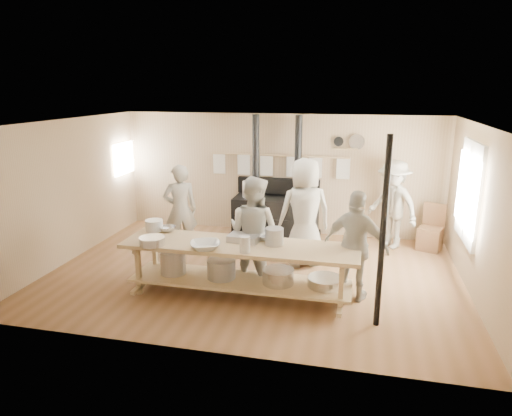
# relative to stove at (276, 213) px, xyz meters

# --- Properties ---
(ground) EXTENTS (7.00, 7.00, 0.00)m
(ground) POSITION_rel_stove_xyz_m (0.01, -2.12, -0.52)
(ground) COLOR brown
(ground) RESTS_ON ground
(room_shell) EXTENTS (7.00, 7.00, 7.00)m
(room_shell) POSITION_rel_stove_xyz_m (0.01, -2.12, 1.10)
(room_shell) COLOR tan
(room_shell) RESTS_ON ground
(window_right) EXTENTS (0.09, 1.50, 1.65)m
(window_right) POSITION_rel_stove_xyz_m (3.48, -1.52, 0.98)
(window_right) COLOR beige
(window_right) RESTS_ON ground
(left_opening) EXTENTS (0.00, 0.90, 0.90)m
(left_opening) POSITION_rel_stove_xyz_m (-3.44, -0.12, 1.08)
(left_opening) COLOR white
(left_opening) RESTS_ON ground
(stove) EXTENTS (1.90, 0.75, 2.60)m
(stove) POSITION_rel_stove_xyz_m (0.00, 0.00, 0.00)
(stove) COLOR black
(stove) RESTS_ON ground
(towel_rail) EXTENTS (3.00, 0.04, 0.47)m
(towel_rail) POSITION_rel_stove_xyz_m (0.01, 0.28, 1.04)
(towel_rail) COLOR tan
(towel_rail) RESTS_ON ground
(back_wall_shelf) EXTENTS (0.63, 0.14, 0.32)m
(back_wall_shelf) POSITION_rel_stove_xyz_m (1.47, 0.32, 1.48)
(back_wall_shelf) COLOR tan
(back_wall_shelf) RESTS_ON ground
(prep_table) EXTENTS (3.60, 0.90, 0.85)m
(prep_table) POSITION_rel_stove_xyz_m (-0.00, -3.02, -0.00)
(prep_table) COLOR tan
(prep_table) RESTS_ON ground
(support_post) EXTENTS (0.08, 0.08, 2.60)m
(support_post) POSITION_rel_stove_xyz_m (2.06, -3.47, 0.78)
(support_post) COLOR black
(support_post) RESTS_ON ground
(cook_far_left) EXTENTS (0.77, 0.68, 1.76)m
(cook_far_left) POSITION_rel_stove_xyz_m (-1.57, -1.48, 0.36)
(cook_far_left) COLOR #ACA998
(cook_far_left) RESTS_ON ground
(cook_left) EXTENTS (1.05, 0.93, 1.81)m
(cook_left) POSITION_rel_stove_xyz_m (0.11, -2.54, 0.38)
(cook_left) COLOR #ACA998
(cook_left) RESTS_ON ground
(cook_center) EXTENTS (1.13, 0.97, 1.97)m
(cook_center) POSITION_rel_stove_xyz_m (0.81, -1.53, 0.46)
(cook_center) COLOR #ACA998
(cook_center) RESTS_ON ground
(cook_right) EXTENTS (1.08, 0.72, 1.70)m
(cook_right) POSITION_rel_stove_xyz_m (1.73, -2.73, 0.33)
(cook_right) COLOR #ACA998
(cook_right) RESTS_ON ground
(cook_by_window) EXTENTS (1.30, 1.26, 1.78)m
(cook_by_window) POSITION_rel_stove_xyz_m (2.40, -0.17, 0.37)
(cook_by_window) COLOR #ACA998
(cook_by_window) RESTS_ON ground
(chair) EXTENTS (0.55, 0.55, 0.92)m
(chair) POSITION_rel_stove_xyz_m (3.16, -0.15, -0.25)
(chair) COLOR brown
(chair) RESTS_ON ground
(bowl_white_a) EXTENTS (0.57, 0.57, 0.11)m
(bowl_white_a) POSITION_rel_stove_xyz_m (-0.43, -3.35, 0.38)
(bowl_white_a) COLOR silver
(bowl_white_a) RESTS_ON prep_table
(bowl_steel_a) EXTENTS (0.38, 0.38, 0.08)m
(bowl_steel_a) POSITION_rel_stove_xyz_m (-1.31, -2.69, 0.37)
(bowl_steel_a) COLOR silver
(bowl_steel_a) RESTS_ON prep_table
(bowl_white_b) EXTENTS (0.50, 0.50, 0.09)m
(bowl_white_b) POSITION_rel_stove_xyz_m (0.35, -2.69, 0.37)
(bowl_white_b) COLOR silver
(bowl_white_b) RESTS_ON prep_table
(bowl_steel_b) EXTENTS (0.39, 0.39, 0.10)m
(bowl_steel_b) POSITION_rel_stove_xyz_m (0.24, -2.69, 0.38)
(bowl_steel_b) COLOR silver
(bowl_steel_b) RESTS_ON prep_table
(roasting_pan) EXTENTS (0.50, 0.36, 0.10)m
(roasting_pan) POSITION_rel_stove_xyz_m (0.04, -2.87, 0.38)
(roasting_pan) COLOR #B2B2B7
(roasting_pan) RESTS_ON prep_table
(mixing_bowl_large) EXTENTS (0.48, 0.48, 0.12)m
(mixing_bowl_large) POSITION_rel_stove_xyz_m (-1.27, -3.35, 0.39)
(mixing_bowl_large) COLOR silver
(mixing_bowl_large) RESTS_ON prep_table
(bucket_galv) EXTENTS (0.33, 0.33, 0.26)m
(bucket_galv) POSITION_rel_stove_xyz_m (0.52, -2.92, 0.46)
(bucket_galv) COLOR gray
(bucket_galv) RESTS_ON prep_table
(deep_bowl_enamel) EXTENTS (0.31, 0.31, 0.18)m
(deep_bowl_enamel) POSITION_rel_stove_xyz_m (-1.54, -2.69, 0.42)
(deep_bowl_enamel) COLOR silver
(deep_bowl_enamel) RESTS_ON prep_table
(pitcher) EXTENTS (0.18, 0.18, 0.24)m
(pitcher) POSITION_rel_stove_xyz_m (0.17, -3.35, 0.45)
(pitcher) COLOR silver
(pitcher) RESTS_ON prep_table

